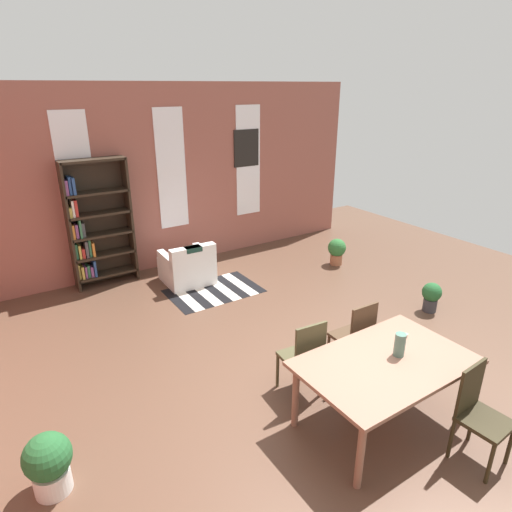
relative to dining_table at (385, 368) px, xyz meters
name	(u,v)px	position (x,y,z in m)	size (l,w,h in m)	color
ground_plane	(336,387)	(0.02, 0.65, -0.67)	(11.82, 11.82, 0.00)	brown
back_wall_brick	(171,178)	(0.02, 5.26, 0.99)	(8.07, 0.12, 3.32)	#9C584C
window_pane_0	(77,179)	(-1.63, 5.19, 1.16)	(0.55, 0.02, 2.16)	white
window_pane_1	(171,169)	(0.02, 5.19, 1.16)	(0.55, 0.02, 2.16)	white
window_pane_2	(248,161)	(1.67, 5.19, 1.16)	(0.55, 0.02, 2.16)	white
dining_table	(385,368)	(0.00, 0.00, 0.00)	(1.72, 1.09, 0.75)	#885F4B
vase_on_table	(400,345)	(0.18, 0.00, 0.20)	(0.11, 0.11, 0.24)	#4C7266
tealight_candle_0	(406,335)	(0.52, 0.19, 0.10)	(0.04, 0.04, 0.03)	silver
dining_chair_far_left	(304,356)	(-0.39, 0.77, -0.16)	(0.44, 0.44, 0.95)	#434027
dining_chair_far_right	(355,335)	(0.38, 0.77, -0.16)	(0.41, 0.41, 0.95)	#44301F
dining_chair_near_right	(478,411)	(0.38, -0.77, -0.16)	(0.42, 0.42, 0.95)	#2E2715
bookshelf_tall	(95,226)	(-1.48, 5.01, 0.39)	(1.04, 0.31, 2.17)	#2D2319
armchair_white	(188,267)	(-0.19, 4.24, -0.39)	(0.82, 0.82, 0.75)	white
potted_plant_by_shelf	(337,250)	(2.57, 3.43, -0.38)	(0.35, 0.35, 0.52)	#9E6042
potted_plant_corner	(431,295)	(2.48, 1.23, -0.41)	(0.29, 0.29, 0.47)	#333338
potted_plant_window	(49,462)	(-2.98, 0.96, -0.36)	(0.40, 0.40, 0.58)	silver
striped_rug	(214,291)	(0.01, 3.67, -0.67)	(1.51, 1.01, 0.01)	black
framed_picture	(246,148)	(1.62, 5.18, 1.43)	(0.56, 0.03, 0.72)	black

